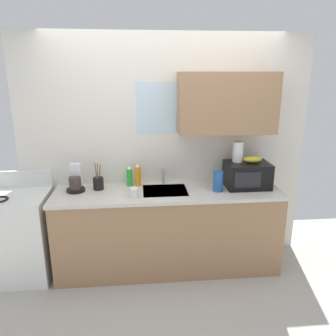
{
  "coord_description": "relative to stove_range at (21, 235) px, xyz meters",
  "views": [
    {
      "loc": [
        -0.31,
        -3.2,
        2.1
      ],
      "look_at": [
        0.0,
        0.0,
        1.15
      ],
      "focal_mm": 35.0,
      "sensor_mm": 36.0,
      "label": 1
    }
  ],
  "objects": [
    {
      "name": "mug_white",
      "position": [
        1.19,
        -0.14,
        0.49
      ],
      "size": [
        0.08,
        0.08,
        0.09
      ],
      "primitive_type": "cylinder",
      "color": "white",
      "rests_on": "counter_unit"
    },
    {
      "name": "dish_soap_bottle_green",
      "position": [
        1.14,
        0.21,
        0.55
      ],
      "size": [
        0.06,
        0.06,
        0.23
      ],
      "color": "green",
      "rests_on": "counter_unit"
    },
    {
      "name": "counter_unit",
      "position": [
        1.54,
        -0.0,
        0.0
      ],
      "size": [
        2.39,
        0.63,
        0.9
      ],
      "color": "#9E7551",
      "rests_on": "ground"
    },
    {
      "name": "sink_faucet",
      "position": [
        1.51,
        0.24,
        0.54
      ],
      "size": [
        0.03,
        0.03,
        0.19
      ],
      "primitive_type": "cylinder",
      "color": "#B2B5BA",
      "rests_on": "counter_unit"
    },
    {
      "name": "paper_towel_roll",
      "position": [
        2.3,
        0.1,
        0.82
      ],
      "size": [
        0.11,
        0.11,
        0.22
      ],
      "primitive_type": "cylinder",
      "color": "white",
      "rests_on": "microwave"
    },
    {
      "name": "kitchen_wall_assembly",
      "position": [
        1.66,
        0.3,
        0.9
      ],
      "size": [
        3.16,
        0.42,
        2.5
      ],
      "color": "silver",
      "rests_on": "ground"
    },
    {
      "name": "stove_range",
      "position": [
        0.0,
        0.0,
        0.0
      ],
      "size": [
        0.6,
        0.6,
        1.08
      ],
      "color": "white",
      "rests_on": "ground"
    },
    {
      "name": "banana_bunch",
      "position": [
        2.45,
        0.05,
        0.75
      ],
      "size": [
        0.2,
        0.11,
        0.07
      ],
      "primitive_type": "ellipsoid",
      "color": "gold",
      "rests_on": "microwave"
    },
    {
      "name": "dish_soap_bottle_orange",
      "position": [
        1.23,
        0.19,
        0.56
      ],
      "size": [
        0.06,
        0.06,
        0.25
      ],
      "color": "orange",
      "rests_on": "counter_unit"
    },
    {
      "name": "cereal_canister",
      "position": [
        2.06,
        -0.05,
        0.55
      ],
      "size": [
        0.1,
        0.1,
        0.21
      ],
      "primitive_type": "cylinder",
      "color": "#2659A5",
      "rests_on": "counter_unit"
    },
    {
      "name": "microwave",
      "position": [
        2.4,
        0.04,
        0.58
      ],
      "size": [
        0.46,
        0.35,
        0.27
      ],
      "color": "black",
      "rests_on": "counter_unit"
    },
    {
      "name": "coffee_maker",
      "position": [
        0.58,
        0.1,
        0.55
      ],
      "size": [
        0.19,
        0.21,
        0.28
      ],
      "color": "black",
      "rests_on": "counter_unit"
    },
    {
      "name": "utensil_crock",
      "position": [
        0.81,
        0.12,
        0.51
      ],
      "size": [
        0.11,
        0.11,
        0.29
      ],
      "color": "black",
      "rests_on": "counter_unit"
    }
  ]
}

